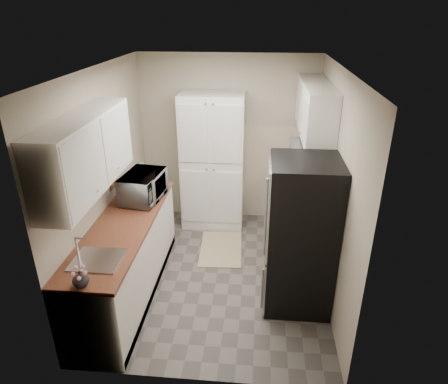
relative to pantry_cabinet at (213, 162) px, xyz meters
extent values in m
plane|color=#56514C|center=(0.20, -1.32, -1.00)|extent=(3.20, 3.20, 0.00)
cube|color=#C3B49D|center=(0.20, 0.28, 0.25)|extent=(2.60, 0.04, 2.50)
cube|color=#C3B49D|center=(0.20, -2.92, 0.25)|extent=(2.60, 0.04, 2.50)
cube|color=#C3B49D|center=(-1.10, -1.32, 0.25)|extent=(0.04, 3.20, 2.50)
cube|color=#C3B49D|center=(1.50, -1.32, 0.25)|extent=(0.04, 3.20, 2.50)
cube|color=silver|center=(0.20, -1.32, 1.50)|extent=(2.60, 3.20, 0.04)
cube|color=silver|center=(-0.93, -2.07, 0.83)|extent=(0.33, 1.60, 0.70)
cube|color=silver|center=(1.33, -0.50, 0.89)|extent=(0.33, 1.55, 0.58)
cube|color=#99999E|center=(1.27, -0.93, 0.52)|extent=(0.45, 0.76, 0.13)
cube|color=#B7B7BC|center=(-0.79, -2.47, -0.07)|extent=(0.45, 0.40, 0.02)
cube|color=brown|center=(-1.09, -1.12, 0.18)|extent=(0.02, 0.22, 0.22)
cube|color=silver|center=(0.00, 0.00, 0.00)|extent=(0.90, 0.55, 2.00)
cube|color=silver|center=(-0.79, -1.75, -0.56)|extent=(0.60, 2.30, 0.88)
cube|color=brown|center=(-0.79, -1.75, -0.10)|extent=(0.63, 2.33, 0.04)
cube|color=silver|center=(1.19, -0.12, -0.56)|extent=(0.60, 0.80, 0.88)
cube|color=brown|center=(1.19, -0.12, -0.10)|extent=(0.63, 0.83, 0.04)
cube|color=#B7B7BC|center=(1.17, -0.93, -0.55)|extent=(0.64, 0.76, 0.90)
cube|color=black|center=(1.17, -0.93, -0.08)|extent=(0.66, 0.78, 0.03)
cube|color=black|center=(1.46, -0.93, 0.02)|extent=(0.06, 0.76, 0.22)
cube|color=pink|center=(0.80, -1.06, -0.45)|extent=(0.01, 0.16, 0.42)
cube|color=#EFE2C4|center=(0.80, -0.83, -0.45)|extent=(0.01, 0.16, 0.42)
cube|color=#B7B7BC|center=(1.14, -1.73, -0.15)|extent=(0.70, 0.72, 1.70)
imported|color=#BBBABF|center=(-0.71, -1.15, 0.09)|extent=(0.49, 0.66, 0.34)
cylinder|color=black|center=(-0.76, -0.85, 0.06)|extent=(0.07, 0.07, 0.27)
imported|color=white|center=(-0.79, -2.83, -0.01)|extent=(0.15, 0.15, 0.14)
cube|color=#3A8C35|center=(-0.81, -0.81, 0.08)|extent=(0.04, 0.25, 0.31)
cube|color=silver|center=(1.26, -0.06, 0.02)|extent=(0.31, 0.37, 0.19)
cube|color=tan|center=(0.19, -0.76, -0.99)|extent=(0.61, 0.93, 0.01)
camera|label=1|loc=(0.66, -5.44, 2.05)|focal=32.00mm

